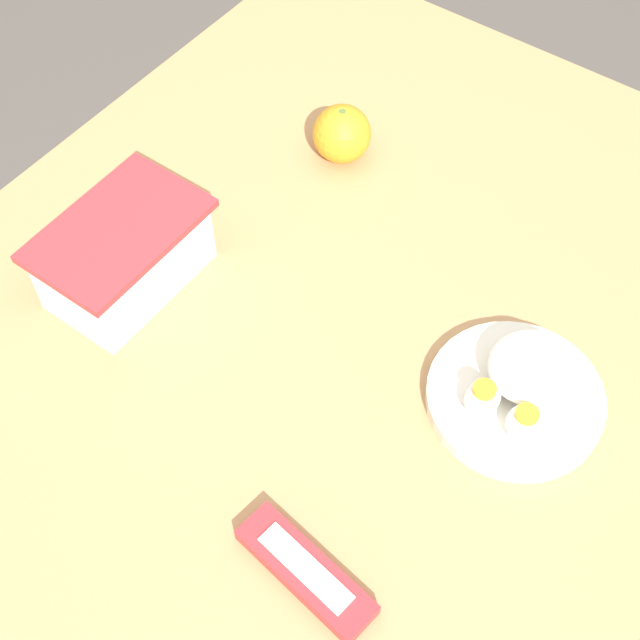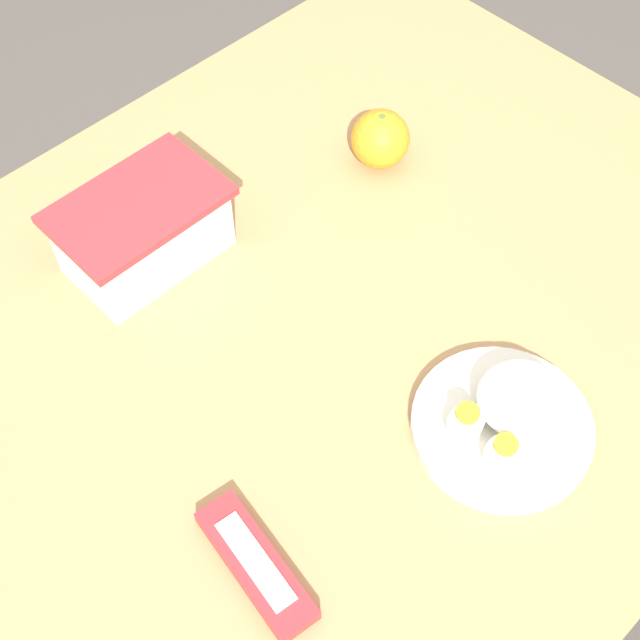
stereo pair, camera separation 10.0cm
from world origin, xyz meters
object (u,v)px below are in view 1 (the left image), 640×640
object	(u,v)px
orange_fruit	(342,134)
rice_plate	(520,388)
candy_bar	(306,571)
food_container	(126,258)

from	to	relation	value
orange_fruit	rice_plate	xyz separation A→B (m)	(-0.20, -0.37, -0.02)
candy_bar	food_container	bearing A→B (deg)	66.56
food_container	orange_fruit	distance (m)	0.33
candy_bar	rice_plate	bearing A→B (deg)	-13.29
food_container	candy_bar	world-z (taller)	food_container
food_container	candy_bar	xyz separation A→B (m)	(-0.17, -0.39, -0.03)
food_container	rice_plate	bearing A→B (deg)	-74.41
rice_plate	candy_bar	bearing A→B (deg)	166.71
rice_plate	food_container	bearing A→B (deg)	105.59
food_container	orange_fruit	size ratio (longest dim) A/B	2.57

